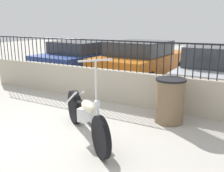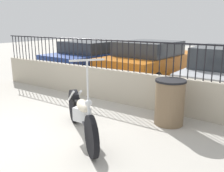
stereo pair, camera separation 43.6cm
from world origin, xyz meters
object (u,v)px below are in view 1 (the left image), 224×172
(car_blue, at_px, (84,58))
(car_silver, at_px, (218,69))
(trash_bin, at_px, (170,100))
(car_orange, at_px, (142,61))
(motorcycle_dark_grey, at_px, (84,114))

(car_blue, bearing_deg, car_silver, -86.88)
(car_blue, distance_m, car_silver, 4.76)
(trash_bin, relative_size, car_silver, 0.22)
(car_orange, bearing_deg, trash_bin, -144.03)
(motorcycle_dark_grey, bearing_deg, car_orange, 137.61)
(car_blue, bearing_deg, trash_bin, -120.84)
(trash_bin, distance_m, car_orange, 3.72)
(motorcycle_dark_grey, relative_size, car_orange, 0.43)
(car_orange, bearing_deg, car_silver, -91.90)
(trash_bin, bearing_deg, car_silver, 79.70)
(car_blue, xyz_separation_m, car_silver, (4.76, -0.11, 0.00))
(trash_bin, relative_size, car_blue, 0.22)
(trash_bin, bearing_deg, motorcycle_dark_grey, -130.92)
(trash_bin, xyz_separation_m, car_blue, (-4.24, 2.99, 0.22))
(motorcycle_dark_grey, xyz_separation_m, trash_bin, (1.16, 1.34, 0.06))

